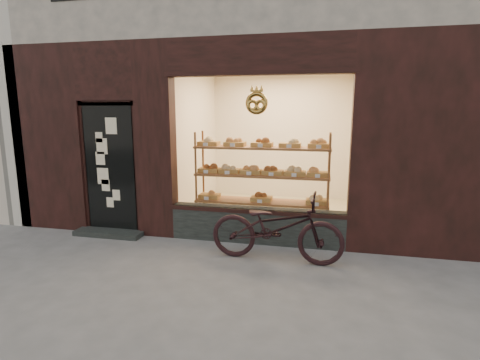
# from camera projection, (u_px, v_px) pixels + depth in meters

# --- Properties ---
(ground) EXTENTS (90.00, 90.00, 0.00)m
(ground) POSITION_uv_depth(u_px,v_px,m) (180.00, 307.00, 3.97)
(ground) COLOR #5B5B5B
(display_shelf) EXTENTS (2.20, 0.45, 1.70)m
(display_shelf) POSITION_uv_depth(u_px,v_px,m) (262.00, 181.00, 6.15)
(display_shelf) COLOR olive
(display_shelf) RESTS_ON ground
(bicycle) EXTENTS (1.85, 0.71, 0.96)m
(bicycle) POSITION_uv_depth(u_px,v_px,m) (276.00, 227.00, 5.10)
(bicycle) COLOR black
(bicycle) RESTS_ON ground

